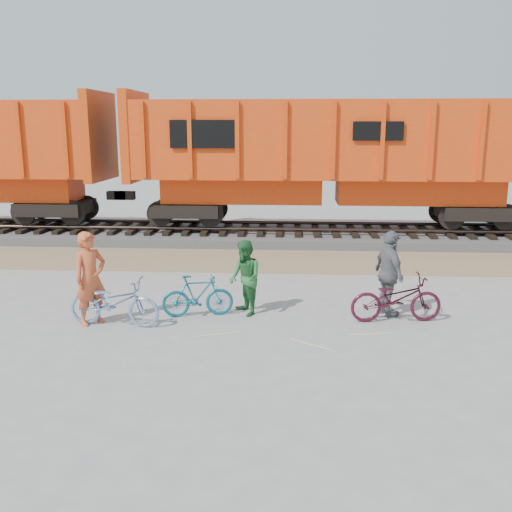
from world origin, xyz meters
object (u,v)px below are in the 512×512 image
(bicycle_blue, at_px, (114,302))
(bicycle_teal, at_px, (198,296))
(hopper_car_center, at_px, (330,155))
(person_man, at_px, (245,278))
(person_woman, at_px, (389,274))
(bicycle_maroon, at_px, (396,298))
(person_solo, at_px, (90,278))

(bicycle_blue, bearing_deg, bicycle_teal, -61.59)
(hopper_car_center, distance_m, person_man, 9.08)
(person_woman, bearing_deg, bicycle_teal, 76.02)
(bicycle_maroon, relative_size, person_woman, 1.03)
(hopper_car_center, xyz_separation_m, person_solo, (-5.39, -9.30, -2.04))
(person_solo, bearing_deg, bicycle_teal, -34.29)
(bicycle_teal, distance_m, person_solo, 2.24)
(bicycle_teal, bearing_deg, hopper_car_center, -33.16)
(person_man, height_order, person_woman, person_woman)
(hopper_car_center, bearing_deg, person_woman, -84.65)
(bicycle_teal, bearing_deg, bicycle_blue, 100.96)
(bicycle_maroon, xyz_separation_m, person_solo, (-6.27, -0.51, 0.47))
(hopper_car_center, relative_size, person_man, 8.62)
(bicycle_blue, distance_m, person_woman, 5.78)
(bicycle_maroon, relative_size, person_solo, 0.98)
(person_solo, xyz_separation_m, person_man, (3.10, 0.79, -0.15))
(person_solo, bearing_deg, person_woman, -41.65)
(hopper_car_center, height_order, person_man, hopper_car_center)
(person_man, bearing_deg, hopper_car_center, 137.29)
(hopper_car_center, relative_size, bicycle_blue, 7.39)
(bicycle_maroon, bearing_deg, person_solo, 87.98)
(bicycle_teal, distance_m, bicycle_maroon, 4.17)
(bicycle_teal, relative_size, bicycle_maroon, 0.80)
(bicycle_teal, bearing_deg, person_man, -91.17)
(bicycle_teal, height_order, person_solo, person_solo)
(person_solo, distance_m, person_woman, 6.24)
(person_man, bearing_deg, bicycle_teal, -106.35)
(hopper_car_center, bearing_deg, person_solo, -120.08)
(person_man, bearing_deg, person_solo, -103.30)
(hopper_car_center, relative_size, person_solo, 7.26)
(bicycle_blue, relative_size, bicycle_teal, 1.25)
(bicycle_teal, height_order, bicycle_maroon, bicycle_maroon)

